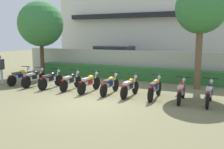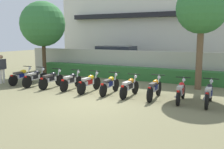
# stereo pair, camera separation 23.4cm
# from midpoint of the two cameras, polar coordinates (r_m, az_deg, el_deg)

# --- Properties ---
(ground) EXTENTS (60.00, 60.00, 0.00)m
(ground) POSITION_cam_midpoint_polar(r_m,az_deg,el_deg) (10.02, -5.96, -6.58)
(ground) COLOR olive
(building) EXTENTS (18.46, 6.50, 7.99)m
(building) POSITION_cam_midpoint_polar(r_m,az_deg,el_deg) (22.87, 12.59, 11.91)
(building) COLOR silver
(building) RESTS_ON ground
(compound_wall) EXTENTS (17.54, 0.30, 1.72)m
(compound_wall) POSITION_cam_midpoint_polar(r_m,az_deg,el_deg) (15.92, 6.53, 2.24)
(compound_wall) COLOR #BCB7A8
(compound_wall) RESTS_ON ground
(hedge_row) EXTENTS (14.03, 0.70, 0.75)m
(hedge_row) POSITION_cam_midpoint_polar(r_m,az_deg,el_deg) (15.32, 5.66, 0.19)
(hedge_row) COLOR #337033
(hedge_row) RESTS_ON ground
(parked_car) EXTENTS (4.51, 2.09, 1.89)m
(parked_car) POSITION_cam_midpoint_polar(r_m,az_deg,el_deg) (18.91, 0.57, 3.55)
(parked_car) COLOR black
(parked_car) RESTS_ON ground
(tree_near_inspector) EXTENTS (2.96, 2.96, 4.90)m
(tree_near_inspector) POSITION_cam_midpoint_polar(r_m,az_deg,el_deg) (17.60, -16.13, 10.86)
(tree_near_inspector) COLOR #4C3823
(tree_near_inspector) RESTS_ON ground
(tree_far_side) EXTENTS (2.44, 2.44, 5.16)m
(tree_far_side) POSITION_cam_midpoint_polar(r_m,az_deg,el_deg) (13.18, 18.90, 13.74)
(tree_far_side) COLOR brown
(tree_far_side) RESTS_ON ground
(motorcycle_in_row_0) EXTENTS (0.60, 1.85, 0.95)m
(motorcycle_in_row_0) POSITION_cam_midpoint_polar(r_m,az_deg,el_deg) (14.76, -20.41, -0.39)
(motorcycle_in_row_0) COLOR black
(motorcycle_in_row_0) RESTS_ON ground
(motorcycle_in_row_1) EXTENTS (0.60, 1.86, 0.97)m
(motorcycle_in_row_1) POSITION_cam_midpoint_polar(r_m,az_deg,el_deg) (13.93, -17.59, -0.70)
(motorcycle_in_row_1) COLOR black
(motorcycle_in_row_1) RESTS_ON ground
(motorcycle_in_row_2) EXTENTS (0.60, 1.82, 0.95)m
(motorcycle_in_row_2) POSITION_cam_midpoint_polar(r_m,az_deg,el_deg) (13.24, -14.13, -1.08)
(motorcycle_in_row_2) COLOR black
(motorcycle_in_row_2) RESTS_ON ground
(motorcycle_in_row_3) EXTENTS (0.60, 1.81, 0.94)m
(motorcycle_in_row_3) POSITION_cam_midpoint_polar(r_m,az_deg,el_deg) (12.66, -9.79, -1.41)
(motorcycle_in_row_3) COLOR black
(motorcycle_in_row_3) RESTS_ON ground
(motorcycle_in_row_4) EXTENTS (0.60, 1.95, 0.96)m
(motorcycle_in_row_4) POSITION_cam_midpoint_polar(r_m,az_deg,el_deg) (11.99, -5.71, -1.84)
(motorcycle_in_row_4) COLOR black
(motorcycle_in_row_4) RESTS_ON ground
(motorcycle_in_row_5) EXTENTS (0.60, 1.89, 0.95)m
(motorcycle_in_row_5) POSITION_cam_midpoint_polar(r_m,az_deg,el_deg) (11.56, -1.08, -2.23)
(motorcycle_in_row_5) COLOR black
(motorcycle_in_row_5) RESTS_ON ground
(motorcycle_in_row_6) EXTENTS (0.60, 1.80, 0.95)m
(motorcycle_in_row_6) POSITION_cam_midpoint_polar(r_m,az_deg,el_deg) (11.08, 3.44, -2.72)
(motorcycle_in_row_6) COLOR black
(motorcycle_in_row_6) RESTS_ON ground
(motorcycle_in_row_7) EXTENTS (0.60, 1.93, 0.97)m
(motorcycle_in_row_7) POSITION_cam_midpoint_polar(r_m,az_deg,el_deg) (10.82, 9.02, -3.01)
(motorcycle_in_row_7) COLOR black
(motorcycle_in_row_7) RESTS_ON ground
(motorcycle_in_row_8) EXTENTS (0.60, 1.83, 0.95)m
(motorcycle_in_row_8) POSITION_cam_midpoint_polar(r_m,az_deg,el_deg) (10.53, 14.74, -3.58)
(motorcycle_in_row_8) COLOR black
(motorcycle_in_row_8) RESTS_ON ground
(motorcycle_in_row_9) EXTENTS (0.60, 1.94, 0.97)m
(motorcycle_in_row_9) POSITION_cam_midpoint_polar(r_m,az_deg,el_deg) (10.42, 20.47, -3.91)
(motorcycle_in_row_9) COLOR black
(motorcycle_in_row_9) RESTS_ON ground
(inspector_person) EXTENTS (0.22, 0.65, 1.59)m
(inspector_person) POSITION_cam_midpoint_polar(r_m,az_deg,el_deg) (15.32, -24.37, 1.55)
(inspector_person) COLOR silver
(inspector_person) RESTS_ON ground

